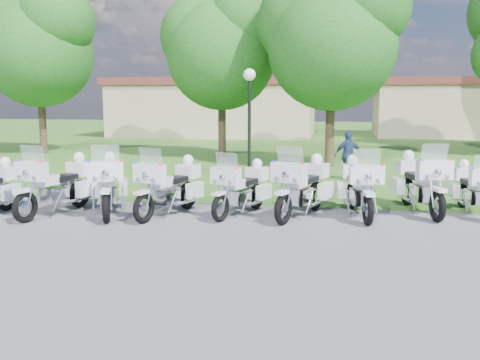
% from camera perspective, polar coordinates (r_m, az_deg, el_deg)
% --- Properties ---
extents(ground, '(100.00, 100.00, 0.00)m').
position_cam_1_polar(ground, '(11.24, -4.16, -5.64)').
color(ground, slate).
rests_on(ground, ground).
extents(grass_lawn, '(100.00, 48.00, 0.01)m').
position_cam_1_polar(grass_lawn, '(37.73, 6.07, 4.56)').
color(grass_lawn, '#32611E').
rests_on(grass_lawn, ground).
extents(motorcycle_1, '(1.20, 2.55, 1.74)m').
position_cam_1_polar(motorcycle_1, '(13.65, -18.85, -0.39)').
color(motorcycle_1, black).
rests_on(motorcycle_1, ground).
extents(motorcycle_2, '(1.42, 2.48, 1.74)m').
position_cam_1_polar(motorcycle_2, '(13.31, -13.84, -0.38)').
color(motorcycle_2, black).
rests_on(motorcycle_2, ground).
extents(motorcycle_3, '(1.29, 2.42, 1.68)m').
position_cam_1_polar(motorcycle_3, '(12.91, -7.43, -0.61)').
color(motorcycle_3, black).
rests_on(motorcycle_3, ground).
extents(motorcycle_4, '(1.28, 2.21, 1.56)m').
position_cam_1_polar(motorcycle_4, '(12.85, 0.25, -0.80)').
color(motorcycle_4, black).
rests_on(motorcycle_4, ground).
extents(motorcycle_5, '(1.40, 2.47, 1.73)m').
position_cam_1_polar(motorcycle_5, '(12.74, 6.76, -0.61)').
color(motorcycle_5, black).
rests_on(motorcycle_5, ground).
extents(motorcycle_6, '(1.09, 2.48, 1.67)m').
position_cam_1_polar(motorcycle_6, '(13.03, 12.51, -0.66)').
color(motorcycle_6, black).
rests_on(motorcycle_6, ground).
extents(motorcycle_7, '(1.24, 2.59, 1.76)m').
position_cam_1_polar(motorcycle_7, '(13.82, 18.62, -0.22)').
color(motorcycle_7, black).
rests_on(motorcycle_7, ground).
extents(motorcycle_8, '(0.90, 2.25, 1.51)m').
position_cam_1_polar(motorcycle_8, '(14.13, 23.60, -0.74)').
color(motorcycle_8, black).
rests_on(motorcycle_8, ground).
extents(lamp_post, '(0.44, 0.44, 3.81)m').
position_cam_1_polar(lamp_post, '(19.34, 1.01, 9.14)').
color(lamp_post, black).
rests_on(lamp_post, ground).
extents(tree_0, '(6.13, 5.23, 8.18)m').
position_cam_1_polar(tree_0, '(28.60, -20.78, 13.53)').
color(tree_0, '#38281C').
rests_on(tree_0, ground).
extents(tree_1, '(5.84, 4.98, 7.78)m').
position_cam_1_polar(tree_1, '(25.19, -2.06, 14.20)').
color(tree_1, '#38281C').
rests_on(tree_1, ground).
extents(tree_2, '(5.99, 5.11, 7.99)m').
position_cam_1_polar(tree_2, '(22.10, 9.70, 15.19)').
color(tree_2, '#38281C').
rests_on(tree_2, ground).
extents(building_west, '(14.56, 8.32, 4.10)m').
position_cam_1_polar(building_west, '(39.51, -2.56, 7.79)').
color(building_west, '#C0AA8B').
rests_on(building_west, ground).
extents(building_east, '(11.44, 7.28, 4.10)m').
position_cam_1_polar(building_east, '(41.37, 21.94, 7.22)').
color(building_east, '#C0AA8B').
rests_on(building_east, ground).
extents(bystander_c, '(1.03, 0.60, 1.64)m').
position_cam_1_polar(bystander_c, '(18.65, 11.48, 2.58)').
color(bystander_c, navy).
rests_on(bystander_c, ground).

